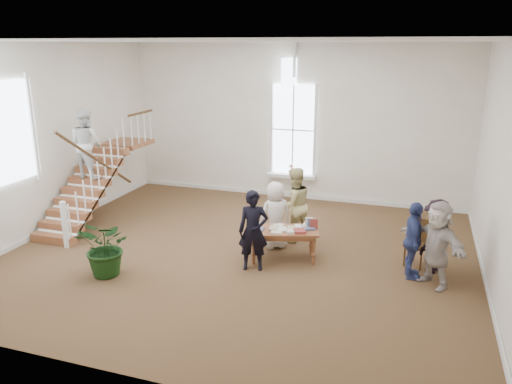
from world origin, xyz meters
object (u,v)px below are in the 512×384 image
(police_officer, at_px, (253,231))
(person_yellow, at_px, (294,205))
(woman_cluster_a, at_px, (413,241))
(woman_cluster_b, at_px, (436,236))
(woman_cluster_c, at_px, (437,244))
(side_chair, at_px, (419,240))
(elderly_woman, at_px, (275,215))
(library_table, at_px, (284,233))
(floor_plant, at_px, (107,247))

(police_officer, height_order, person_yellow, person_yellow)
(woman_cluster_a, xyz_separation_m, woman_cluster_b, (0.42, 0.45, -0.02))
(woman_cluster_c, bearing_deg, woman_cluster_b, 134.93)
(woman_cluster_b, distance_m, side_chair, 0.43)
(elderly_woman, relative_size, side_chair, 1.54)
(woman_cluster_b, bearing_deg, woman_cluster_c, 28.36)
(library_table, distance_m, floor_plant, 3.62)
(woman_cluster_b, bearing_deg, elderly_woman, -64.89)
(elderly_woman, xyz_separation_m, floor_plant, (-2.74, -2.45, -0.17))
(woman_cluster_c, height_order, side_chair, woman_cluster_c)
(person_yellow, bearing_deg, library_table, 51.42)
(police_officer, relative_size, side_chair, 1.67)
(library_table, distance_m, elderly_woman, 0.72)
(woman_cluster_c, xyz_separation_m, floor_plant, (-6.13, -1.61, -0.24))
(woman_cluster_a, relative_size, side_chair, 1.56)
(woman_cluster_b, bearing_deg, library_table, -54.05)
(woman_cluster_c, bearing_deg, elderly_woman, -149.01)
(woman_cluster_a, distance_m, woman_cluster_c, 0.47)
(police_officer, distance_m, side_chair, 3.45)
(woman_cluster_a, xyz_separation_m, side_chair, (0.12, 0.68, -0.22))
(woman_cluster_c, bearing_deg, floor_plant, -120.39)
(elderly_woman, height_order, side_chair, elderly_woman)
(police_officer, xyz_separation_m, side_chair, (3.19, 1.29, -0.28))
(elderly_woman, height_order, woman_cluster_b, elderly_woman)
(woman_cluster_a, bearing_deg, library_table, 81.65)
(person_yellow, height_order, woman_cluster_a, person_yellow)
(person_yellow, distance_m, woman_cluster_c, 3.37)
(side_chair, bearing_deg, woman_cluster_a, -78.45)
(side_chair, bearing_deg, person_yellow, -168.12)
(floor_plant, relative_size, side_chair, 1.20)
(police_officer, xyz_separation_m, person_yellow, (0.40, 1.75, 0.05))
(floor_plant, bearing_deg, library_table, 30.82)
(police_officer, xyz_separation_m, elderly_woman, (0.10, 1.25, -0.07))
(woman_cluster_c, bearing_deg, library_table, -139.75)
(woman_cluster_b, bearing_deg, police_officer, -44.80)
(woman_cluster_b, height_order, side_chair, woman_cluster_b)
(police_officer, distance_m, woman_cluster_b, 3.65)
(floor_plant, distance_m, side_chair, 6.34)
(police_officer, xyz_separation_m, woman_cluster_a, (3.07, 0.61, -0.05))
(police_officer, height_order, woman_cluster_c, woman_cluster_c)
(woman_cluster_a, bearing_deg, woman_cluster_c, -122.71)
(woman_cluster_a, xyz_separation_m, woman_cluster_c, (0.42, -0.20, 0.06))
(police_officer, relative_size, woman_cluster_c, 0.99)
(woman_cluster_a, bearing_deg, floor_plant, 100.25)
(woman_cluster_c, bearing_deg, police_officer, -128.42)
(police_officer, distance_m, elderly_woman, 1.26)
(person_yellow, bearing_deg, woman_cluster_c, 114.25)
(police_officer, relative_size, elderly_woman, 1.09)
(person_yellow, xyz_separation_m, side_chair, (2.79, -0.46, -0.33))
(woman_cluster_a, height_order, side_chair, woman_cluster_a)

